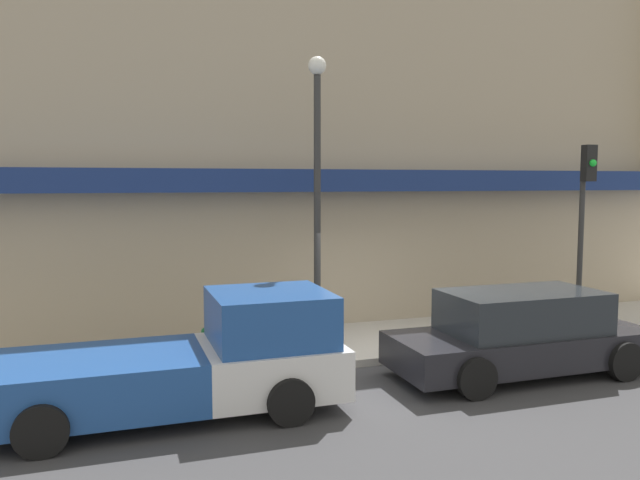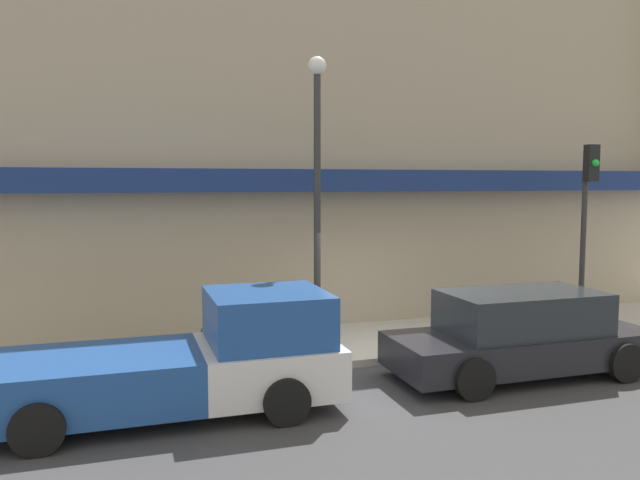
{
  "view_description": "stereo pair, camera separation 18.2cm",
  "coord_description": "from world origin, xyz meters",
  "px_view_note": "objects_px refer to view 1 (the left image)",
  "views": [
    {
      "loc": [
        -5.12,
        -10.74,
        3.53
      ],
      "look_at": [
        -1.13,
        1.19,
        2.35
      ],
      "focal_mm": 35.0,
      "sensor_mm": 36.0,
      "label": 1
    },
    {
      "loc": [
        -4.95,
        -10.79,
        3.53
      ],
      "look_at": [
        -1.13,
        1.19,
        2.35
      ],
      "focal_mm": 35.0,
      "sensor_mm": 36.0,
      "label": 2
    }
  ],
  "objects_px": {
    "pickup_truck": "(192,362)",
    "fire_hydrant": "(206,346)",
    "traffic_light": "(584,206)",
    "parked_car": "(522,334)",
    "street_lamp": "(317,170)"
  },
  "relations": [
    {
      "from": "fire_hydrant",
      "to": "traffic_light",
      "type": "bearing_deg",
      "value": -1.1
    },
    {
      "from": "fire_hydrant",
      "to": "traffic_light",
      "type": "distance_m",
      "value": 8.76
    },
    {
      "from": "pickup_truck",
      "to": "fire_hydrant",
      "type": "distance_m",
      "value": 2.09
    },
    {
      "from": "traffic_light",
      "to": "parked_car",
      "type": "bearing_deg",
      "value": -147.8
    },
    {
      "from": "parked_car",
      "to": "fire_hydrant",
      "type": "bearing_deg",
      "value": 160.09
    },
    {
      "from": "pickup_truck",
      "to": "fire_hydrant",
      "type": "bearing_deg",
      "value": 76.74
    },
    {
      "from": "pickup_truck",
      "to": "traffic_light",
      "type": "distance_m",
      "value": 9.34
    },
    {
      "from": "pickup_truck",
      "to": "parked_car",
      "type": "height_order",
      "value": "pickup_truck"
    },
    {
      "from": "parked_car",
      "to": "fire_hydrant",
      "type": "xyz_separation_m",
      "value": [
        -5.45,
        2.01,
        -0.26
      ]
    },
    {
      "from": "pickup_truck",
      "to": "street_lamp",
      "type": "xyz_separation_m",
      "value": [
        2.81,
        2.42,
        2.98
      ]
    },
    {
      "from": "pickup_truck",
      "to": "fire_hydrant",
      "type": "height_order",
      "value": "pickup_truck"
    },
    {
      "from": "fire_hydrant",
      "to": "street_lamp",
      "type": "height_order",
      "value": "street_lamp"
    },
    {
      "from": "street_lamp",
      "to": "traffic_light",
      "type": "xyz_separation_m",
      "value": [
        6.07,
        -0.57,
        -0.77
      ]
    },
    {
      "from": "pickup_truck",
      "to": "traffic_light",
      "type": "bearing_deg",
      "value": 12.2
    },
    {
      "from": "fire_hydrant",
      "to": "street_lamp",
      "type": "distance_m",
      "value": 4.04
    }
  ]
}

